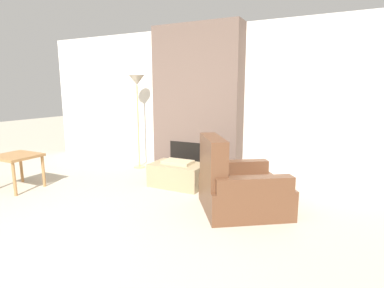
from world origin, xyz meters
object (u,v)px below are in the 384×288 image
ottoman (178,174)px  floor_lamp_left (137,89)px  armchair (237,189)px  side_table (17,160)px

ottoman → floor_lamp_left: floor_lamp_left is taller
ottoman → armchair: size_ratio=0.62×
side_table → floor_lamp_left: floor_lamp_left is taller
armchair → side_table: size_ratio=2.20×
ottoman → floor_lamp_left: bearing=151.2°
ottoman → side_table: (-2.13, -1.19, 0.26)m
ottoman → armchair: 1.24m
armchair → floor_lamp_left: floor_lamp_left is taller
ottoman → side_table: side_table is taller
ottoman → floor_lamp_left: (-1.24, 0.68, 1.33)m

